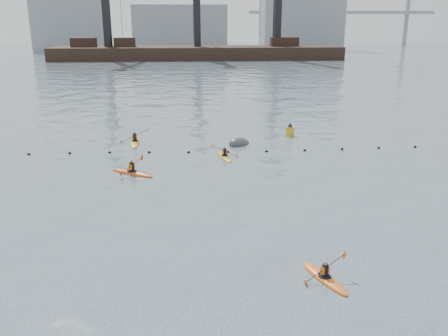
{
  "coord_description": "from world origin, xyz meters",
  "views": [
    {
      "loc": [
        -1.65,
        -12.56,
        9.79
      ],
      "look_at": [
        -0.15,
        9.51,
        2.8
      ],
      "focal_mm": 38.0,
      "sensor_mm": 36.0,
      "label": 1
    }
  ],
  "objects_px": {
    "nav_buoy": "(290,131)",
    "kayaker_0": "(324,277)",
    "kayaker_2": "(132,172)",
    "mooring_buoy": "(239,144)",
    "kayaker_5": "(135,142)",
    "kayaker_3": "(225,156)"
  },
  "relations": [
    {
      "from": "nav_buoy",
      "to": "kayaker_2",
      "type": "bearing_deg",
      "value": -141.97
    },
    {
      "from": "kayaker_2",
      "to": "nav_buoy",
      "type": "height_order",
      "value": "nav_buoy"
    },
    {
      "from": "kayaker_0",
      "to": "nav_buoy",
      "type": "bearing_deg",
      "value": 60.3
    },
    {
      "from": "kayaker_2",
      "to": "kayaker_3",
      "type": "xyz_separation_m",
      "value": [
        6.37,
        3.37,
        -0.01
      ]
    },
    {
      "from": "kayaker_3",
      "to": "kayaker_5",
      "type": "relative_size",
      "value": 0.87
    },
    {
      "from": "kayaker_5",
      "to": "nav_buoy",
      "type": "height_order",
      "value": "kayaker_5"
    },
    {
      "from": "kayaker_2",
      "to": "kayaker_5",
      "type": "relative_size",
      "value": 0.91
    },
    {
      "from": "nav_buoy",
      "to": "kayaker_0",
      "type": "bearing_deg",
      "value": -98.2
    },
    {
      "from": "mooring_buoy",
      "to": "kayaker_2",
      "type": "bearing_deg",
      "value": -137.36
    },
    {
      "from": "kayaker_2",
      "to": "nav_buoy",
      "type": "relative_size",
      "value": 2.42
    },
    {
      "from": "kayaker_5",
      "to": "nav_buoy",
      "type": "distance_m",
      "value": 13.34
    },
    {
      "from": "kayaker_2",
      "to": "kayaker_3",
      "type": "distance_m",
      "value": 7.21
    },
    {
      "from": "kayaker_0",
      "to": "kayaker_5",
      "type": "relative_size",
      "value": 0.8
    },
    {
      "from": "kayaker_0",
      "to": "kayaker_2",
      "type": "height_order",
      "value": "kayaker_2"
    },
    {
      "from": "kayaker_3",
      "to": "nav_buoy",
      "type": "distance_m",
      "value": 8.9
    },
    {
      "from": "kayaker_0",
      "to": "nav_buoy",
      "type": "height_order",
      "value": "nav_buoy"
    },
    {
      "from": "kayaker_5",
      "to": "kayaker_2",
      "type": "bearing_deg",
      "value": -88.5
    },
    {
      "from": "kayaker_0",
      "to": "kayaker_2",
      "type": "bearing_deg",
      "value": 101.61
    },
    {
      "from": "kayaker_5",
      "to": "nav_buoy",
      "type": "bearing_deg",
      "value": 3.75
    },
    {
      "from": "kayaker_5",
      "to": "mooring_buoy",
      "type": "relative_size",
      "value": 1.55
    },
    {
      "from": "kayaker_3",
      "to": "nav_buoy",
      "type": "xyz_separation_m",
      "value": [
        6.15,
        6.42,
        0.31
      ]
    },
    {
      "from": "mooring_buoy",
      "to": "nav_buoy",
      "type": "xyz_separation_m",
      "value": [
        4.68,
        2.57,
        0.4
      ]
    }
  ]
}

